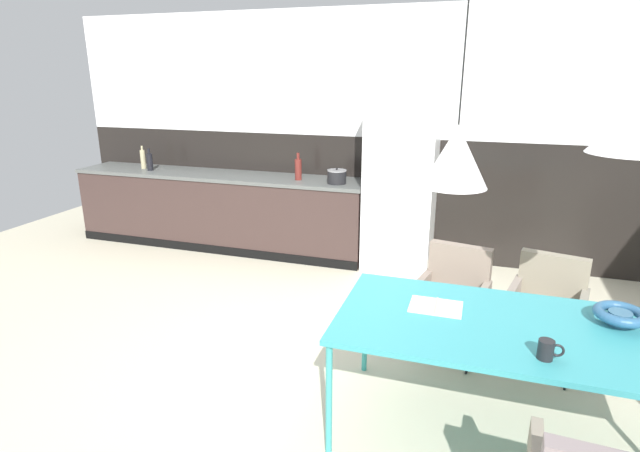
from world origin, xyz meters
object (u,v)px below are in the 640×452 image
Objects in this scene: fruit_bowl at (620,315)px; mug_glass_clear at (547,350)px; bottle_spice_small at (143,159)px; bottle_wine_green at (298,169)px; pendant_lamp_over_table_far at (636,128)px; armchair_head_of_table at (454,288)px; bottle_oil_tall at (150,161)px; armchair_far_side at (548,298)px; open_book at (436,307)px; refrigerator_column at (401,183)px; pendant_lamp_over_table_near at (456,156)px; dining_table at (516,333)px; cooking_pot at (337,177)px.

fruit_bowl is 2.24× the size of mug_glass_clear.
bottle_wine_green is at bearing -1.32° from bottle_spice_small.
pendant_lamp_over_table_far is (2.56, -2.48, 0.77)m from bottle_wine_green.
fruit_bowl is at bearing 54.00° from pendant_lamp_over_table_far.
bottle_oil_tall is (-3.71, 1.53, 0.50)m from armchair_head_of_table.
armchair_far_side is at bearing -167.24° from armchair_head_of_table.
mug_glass_clear reaches higher than open_book.
bottle_spice_small reaches higher than bottle_oil_tall.
refrigerator_column is 1.13m from bottle_wine_green.
refrigerator_column is 1.57× the size of pendant_lamp_over_table_near.
fruit_bowl reaches higher than open_book.
bottle_wine_green is 1.13× the size of bottle_oil_tall.
dining_table is at bearing -11.81° from open_book.
dining_table is at bearing 6.64° from pendant_lamp_over_table_near.
armchair_far_side is (0.27, 0.93, -0.17)m from dining_table.
bottle_wine_green is at bearing -177.95° from refrigerator_column.
dining_table is 1.97× the size of pendant_lamp_over_table_far.
dining_table is 1.64× the size of pendant_lamp_over_table_near.
bottle_spice_small is at bearing 147.34° from open_book.
pendant_lamp_over_table_near reaches higher than armchair_head_of_table.
dining_table is 7.25× the size of bottle_oil_tall.
armchair_far_side is at bearing 96.86° from pendant_lamp_over_table_far.
open_book is 2.49× the size of mug_glass_clear.
pendant_lamp_over_table_far is at bearing -60.44° from refrigerator_column.
open_book is at bearing 144.79° from mug_glass_clear.
mug_glass_clear is 5.01m from bottle_oil_tall.
dining_table is 1.02m from pendant_lamp_over_table_near.
mug_glass_clear is at bearing 123.29° from armchair_head_of_table.
cooking_pot is 2.88m from pendant_lamp_over_table_near.
bottle_oil_tall is (-4.35, 1.52, 0.49)m from armchair_far_side.
armchair_far_side is 0.68× the size of pendant_lamp_over_table_near.
cooking_pot reaches higher than armchair_head_of_table.
fruit_bowl is 1.26m from pendant_lamp_over_table_near.
pendant_lamp_over_table_far reaches higher than open_book.
open_book is at bearing 110.96° from pendant_lamp_over_table_near.
armchair_head_of_table is 3.02× the size of bottle_oil_tall.
pendant_lamp_over_table_near is 0.79m from pendant_lamp_over_table_far.
refrigerator_column is at bearing 104.00° from open_book.
bottle_oil_tall reaches higher than armchair_far_side.
bottle_oil_tall is (-4.19, 2.74, 0.23)m from mug_glass_clear.
dining_table is 1.00m from armchair_head_of_table.
cooking_pot is at bearing -23.58° from armchair_far_side.
bottle_spice_small is (-3.79, 2.43, 0.28)m from open_book.
refrigerator_column reaches higher than bottle_wine_green.
fruit_bowl is 0.27× the size of pendant_lamp_over_table_far.
armchair_far_side is 1.58m from pendant_lamp_over_table_far.
bottle_oil_tall is (-1.91, -0.03, -0.01)m from bottle_wine_green.
pendant_lamp_over_table_near is (-0.66, -0.97, 1.11)m from armchair_far_side.
pendant_lamp_over_table_near is (-0.02, -0.96, 1.13)m from armchair_head_of_table.
pendant_lamp_over_table_near is at bearing -33.74° from bottle_spice_small.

